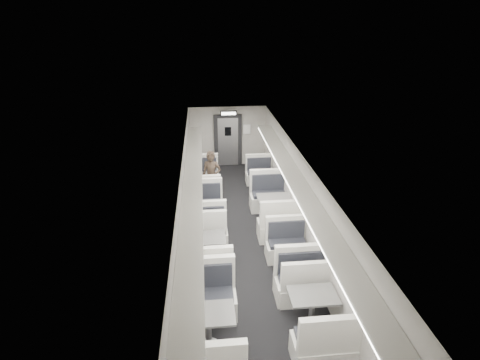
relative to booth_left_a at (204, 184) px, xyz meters
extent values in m
cube|color=black|center=(1.00, -3.29, -0.44)|extent=(3.00, 12.00, 0.12)
cube|color=silver|center=(1.00, -3.29, 2.08)|extent=(3.00, 12.00, 0.12)
cube|color=#B0ADA5|center=(1.00, 2.77, 0.82)|extent=(3.00, 0.12, 2.40)
cube|color=#B0ADA5|center=(-0.56, -3.29, 0.82)|extent=(0.12, 12.00, 2.40)
cube|color=#B0ADA5|center=(2.56, -3.29, 0.82)|extent=(0.12, 12.00, 2.40)
cube|color=silver|center=(0.00, -0.76, -0.16)|extent=(1.04, 0.58, 0.44)
cube|color=#242530|center=(0.00, -0.73, 0.11)|extent=(0.92, 0.46, 0.10)
cube|color=silver|center=(0.00, -0.97, 0.41)|extent=(1.04, 0.12, 0.69)
cube|color=silver|center=(0.00, 0.76, -0.16)|extent=(1.04, 0.58, 0.44)
cube|color=#242530|center=(0.00, 0.73, 0.11)|extent=(0.92, 0.46, 0.10)
cube|color=silver|center=(0.00, 0.97, 0.41)|extent=(1.04, 0.12, 0.69)
cylinder|color=silver|center=(0.00, 0.00, -0.04)|extent=(0.10, 0.10, 0.68)
cylinder|color=silver|center=(0.00, 0.00, -0.36)|extent=(0.35, 0.35, 0.03)
cube|color=slate|center=(0.00, 0.00, 0.34)|extent=(0.86, 0.59, 0.04)
cube|color=silver|center=(0.00, -3.14, -0.15)|extent=(1.08, 0.60, 0.46)
cube|color=#242530|center=(0.00, -3.11, 0.13)|extent=(0.96, 0.48, 0.10)
cube|color=silver|center=(0.00, -3.36, 0.44)|extent=(1.08, 0.12, 0.71)
cube|color=silver|center=(0.00, -1.55, -0.15)|extent=(1.08, 0.60, 0.46)
cube|color=#242530|center=(0.00, -1.58, 0.13)|extent=(0.96, 0.48, 0.10)
cube|color=silver|center=(0.00, -1.33, 0.44)|extent=(1.08, 0.12, 0.71)
cylinder|color=silver|center=(0.00, -2.35, -0.02)|extent=(0.10, 0.10, 0.70)
cylinder|color=silver|center=(0.00, -2.35, -0.36)|extent=(0.37, 0.37, 0.03)
cube|color=slate|center=(0.00, -2.35, 0.37)|extent=(0.90, 0.61, 0.04)
cube|color=silver|center=(0.00, -4.81, -0.14)|extent=(1.13, 0.63, 0.48)
cube|color=#242530|center=(0.00, -4.78, 0.16)|extent=(1.01, 0.50, 0.11)
cube|color=silver|center=(0.00, -5.04, 0.48)|extent=(1.13, 0.13, 0.75)
cube|color=silver|center=(0.00, -3.14, -0.14)|extent=(1.13, 0.63, 0.48)
cube|color=#242530|center=(0.00, -3.17, 0.16)|extent=(1.01, 0.50, 0.11)
cube|color=silver|center=(0.00, -2.91, 0.48)|extent=(1.13, 0.13, 0.75)
cylinder|color=silver|center=(0.00, -3.98, -0.01)|extent=(0.11, 0.11, 0.74)
cylinder|color=silver|center=(0.00, -3.98, -0.36)|extent=(0.39, 0.39, 0.03)
cube|color=slate|center=(0.00, -3.98, 0.40)|extent=(0.94, 0.64, 0.04)
cube|color=silver|center=(0.00, -5.62, -0.13)|extent=(1.15, 0.64, 0.49)
cube|color=#242530|center=(0.00, -5.65, 0.17)|extent=(1.02, 0.51, 0.11)
cube|color=silver|center=(0.00, -5.39, 0.49)|extent=(1.15, 0.13, 0.76)
cylinder|color=silver|center=(0.00, -6.47, 0.00)|extent=(0.11, 0.11, 0.75)
cylinder|color=silver|center=(0.00, -6.47, -0.36)|extent=(0.39, 0.39, 0.03)
cube|color=slate|center=(0.00, -6.47, 0.42)|extent=(0.95, 0.65, 0.04)
cube|color=silver|center=(2.00, -0.67, -0.17)|extent=(0.97, 0.54, 0.41)
cube|color=#242530|center=(2.00, -0.64, 0.08)|extent=(0.86, 0.43, 0.09)
cube|color=silver|center=(2.00, -0.86, 0.36)|extent=(0.97, 0.11, 0.64)
cube|color=silver|center=(2.00, 0.77, -0.17)|extent=(0.97, 0.54, 0.41)
cube|color=#242530|center=(2.00, 0.74, 0.08)|extent=(0.86, 0.43, 0.09)
cube|color=silver|center=(2.00, 0.97, 0.36)|extent=(0.97, 0.11, 0.64)
cylinder|color=silver|center=(2.00, 0.05, -0.06)|extent=(0.09, 0.09, 0.63)
cylinder|color=silver|center=(2.00, 0.05, -0.36)|extent=(0.33, 0.33, 0.03)
cube|color=slate|center=(2.00, 0.05, 0.29)|extent=(0.81, 0.55, 0.04)
cube|color=silver|center=(2.00, -2.93, -0.13)|extent=(1.16, 0.64, 0.49)
cube|color=#242530|center=(2.00, -2.90, 0.17)|extent=(1.03, 0.51, 0.11)
cube|color=silver|center=(2.00, -3.17, 0.50)|extent=(1.16, 0.13, 0.76)
cube|color=silver|center=(2.00, -1.23, -0.13)|extent=(1.16, 0.64, 0.49)
cube|color=#242530|center=(2.00, -1.26, 0.17)|extent=(1.03, 0.51, 0.11)
cube|color=silver|center=(2.00, -0.99, 0.50)|extent=(1.16, 0.13, 0.76)
cylinder|color=silver|center=(2.00, -2.08, 0.00)|extent=(0.11, 0.11, 0.75)
cylinder|color=silver|center=(2.00, -2.08, -0.36)|extent=(0.39, 0.39, 0.03)
cube|color=slate|center=(2.00, -2.08, 0.42)|extent=(0.96, 0.66, 0.04)
cube|color=silver|center=(2.00, -5.39, -0.16)|extent=(1.03, 0.57, 0.44)
cube|color=#242530|center=(2.00, -5.36, 0.11)|extent=(0.91, 0.45, 0.10)
cube|color=silver|center=(2.00, -5.60, 0.40)|extent=(1.03, 0.12, 0.68)
cube|color=silver|center=(2.00, -3.88, -0.16)|extent=(1.03, 0.57, 0.44)
cube|color=#242530|center=(2.00, -3.91, 0.11)|extent=(0.91, 0.45, 0.10)
cube|color=silver|center=(2.00, -3.67, 0.40)|extent=(1.03, 0.12, 0.68)
cylinder|color=silver|center=(2.00, -4.63, -0.04)|extent=(0.10, 0.10, 0.67)
cylinder|color=silver|center=(2.00, -4.63, -0.36)|extent=(0.35, 0.35, 0.03)
cube|color=slate|center=(2.00, -4.63, 0.33)|extent=(0.85, 0.58, 0.04)
cube|color=silver|center=(2.00, -6.96, -0.14)|extent=(1.11, 0.62, 0.47)
cube|color=#242530|center=(2.00, -6.93, 0.15)|extent=(0.98, 0.49, 0.10)
cube|color=silver|center=(2.00, -7.19, 0.46)|extent=(1.11, 0.13, 0.73)
cube|color=silver|center=(2.00, -5.33, -0.14)|extent=(1.11, 0.62, 0.47)
cube|color=#242530|center=(2.00, -5.36, 0.15)|extent=(0.98, 0.49, 0.10)
cube|color=silver|center=(2.00, -5.11, 0.46)|extent=(1.11, 0.13, 0.73)
cylinder|color=silver|center=(2.00, -6.15, -0.01)|extent=(0.10, 0.10, 0.72)
cylinder|color=silver|center=(2.00, -6.15, -0.36)|extent=(0.38, 0.38, 0.03)
cube|color=slate|center=(2.00, -6.15, 0.39)|extent=(0.92, 0.63, 0.04)
imported|color=black|center=(0.24, -0.51, 0.48)|extent=(0.71, 0.55, 1.72)
cube|color=black|center=(-0.49, 0.11, 0.97)|extent=(0.02, 1.18, 0.84)
cube|color=black|center=(-0.49, -2.09, 0.97)|extent=(0.02, 1.18, 0.84)
cube|color=black|center=(-0.49, -4.29, 0.97)|extent=(0.02, 1.18, 0.84)
cube|color=black|center=(-0.49, -6.49, 0.97)|extent=(0.02, 1.18, 0.84)
cube|color=silver|center=(-0.26, -3.59, 1.54)|extent=(0.46, 10.40, 0.05)
cube|color=white|center=(-0.06, -3.59, 1.49)|extent=(0.05, 10.20, 0.04)
cube|color=silver|center=(2.26, -3.59, 1.54)|extent=(0.46, 10.40, 0.05)
cube|color=white|center=(2.06, -3.59, 1.49)|extent=(0.05, 10.20, 0.04)
cube|color=black|center=(1.00, 2.65, 0.67)|extent=(1.10, 0.10, 2.10)
cube|color=silver|center=(1.00, 2.62, 0.62)|extent=(0.80, 0.05, 1.95)
cube|color=black|center=(1.00, 2.58, 1.07)|extent=(0.25, 0.02, 0.35)
cube|color=black|center=(1.00, 2.16, 1.90)|extent=(0.62, 0.10, 0.16)
cube|color=white|center=(1.00, 2.10, 1.90)|extent=(0.54, 0.02, 0.10)
cube|color=white|center=(1.75, 2.63, 1.12)|extent=(0.32, 0.02, 0.40)
camera|label=1|loc=(0.06, -11.59, 5.26)|focal=28.00mm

